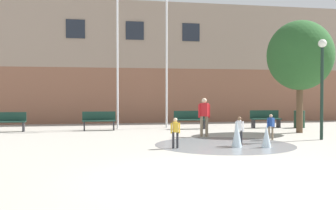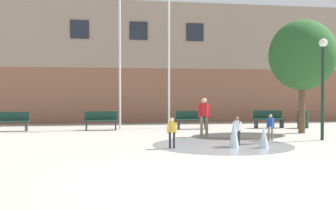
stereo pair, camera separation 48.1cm
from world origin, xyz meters
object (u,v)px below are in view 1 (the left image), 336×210
object	(u,v)px
flagpole_left	(118,38)
trash_can	(299,119)
lamp_post_right_lane	(322,74)
child_in_fountain	(271,125)
park_bench_under_left_flagpole	(8,121)
child_running	(239,129)
street_tree_near_building	(300,56)
child_with_pink_shirt	(175,130)
park_bench_under_right_flagpole	(99,120)
park_bench_near_trashcan	(190,119)
teen_by_trashcan	(204,114)
park_bench_far_right	(265,119)
flagpole_right	(167,43)

from	to	relation	value
flagpole_left	trash_can	size ratio (longest dim) A/B	9.67
lamp_post_right_lane	trash_can	size ratio (longest dim) A/B	4.27
child_in_fountain	park_bench_under_left_flagpole	bearing A→B (deg)	33.25
child_running	park_bench_under_left_flagpole	bearing A→B (deg)	-113.75
trash_can	street_tree_near_building	size ratio (longest dim) A/B	0.18
park_bench_under_left_flagpole	child_with_pink_shirt	world-z (taller)	child_with_pink_shirt
park_bench_under_right_flagpole	child_with_pink_shirt	bearing A→B (deg)	-71.33
park_bench_near_trashcan	child_with_pink_shirt	bearing A→B (deg)	-107.39
park_bench_under_left_flagpole	park_bench_under_right_flagpole	bearing A→B (deg)	-0.70
park_bench_near_trashcan	lamp_post_right_lane	distance (m)	7.06
park_bench_under_left_flagpole	teen_by_trashcan	xyz separation A→B (m)	(8.42, -3.74, 0.45)
park_bench_under_left_flagpole	flagpole_left	xyz separation A→B (m)	(5.16, 0.80, 4.13)
lamp_post_right_lane	trash_can	xyz separation A→B (m)	(1.95, 5.19, -2.07)
park_bench_under_left_flagpole	child_with_pink_shirt	xyz separation A→B (m)	(6.54, -7.01, 0.10)
child_with_pink_shirt	trash_can	distance (m)	10.32
park_bench_under_left_flagpole	lamp_post_right_lane	bearing A→B (deg)	-24.16
child_with_pink_shirt	park_bench_far_right	bearing A→B (deg)	-48.52
park_bench_under_left_flagpole	park_bench_under_right_flagpole	xyz separation A→B (m)	(4.19, -0.05, 0.00)
flagpole_right	child_running	bearing A→B (deg)	-81.81
lamp_post_right_lane	street_tree_near_building	xyz separation A→B (m)	(0.58, 2.70, 0.98)
lamp_post_right_lane	trash_can	world-z (taller)	lamp_post_right_lane
flagpole_right	trash_can	distance (m)	7.97
park_bench_near_trashcan	child_running	distance (m)	6.72
park_bench_far_right	child_in_fountain	distance (m)	5.76
park_bench_under_right_flagpole	park_bench_near_trashcan	size ratio (longest dim) A/B	1.00
lamp_post_right_lane	flagpole_right	bearing A→B (deg)	127.04
teen_by_trashcan	flagpole_left	xyz separation A→B (m)	(-3.26, 4.53, 3.67)
street_tree_near_building	trash_can	bearing A→B (deg)	61.09
park_bench_near_trashcan	lamp_post_right_lane	bearing A→B (deg)	-55.38
child_in_fountain	lamp_post_right_lane	bearing A→B (deg)	-125.29
park_bench_near_trashcan	park_bench_under_right_flagpole	bearing A→B (deg)	179.78
child_in_fountain	lamp_post_right_lane	distance (m)	2.79
park_bench_far_right	street_tree_near_building	xyz separation A→B (m)	(0.37, -2.82, 3.02)
child_running	child_with_pink_shirt	bearing A→B (deg)	-70.41
teen_by_trashcan	street_tree_near_building	bearing A→B (deg)	-137.42
park_bench_under_left_flagpole	child_with_pink_shirt	distance (m)	9.59
trash_can	child_running	bearing A→B (deg)	-132.04
park_bench_near_trashcan	flagpole_right	bearing A→B (deg)	139.46
park_bench_under_right_flagpole	lamp_post_right_lane	bearing A→B (deg)	-33.70
park_bench_under_left_flagpole	teen_by_trashcan	world-z (taller)	teen_by_trashcan
park_bench_far_right	child_running	distance (m)	7.77
park_bench_near_trashcan	park_bench_under_left_flagpole	bearing A→B (deg)	179.55
flagpole_right	street_tree_near_building	distance (m)	6.65
child_running	flagpole_left	world-z (taller)	flagpole_left
park_bench_near_trashcan	park_bench_far_right	distance (m)	4.05
teen_by_trashcan	lamp_post_right_lane	world-z (taller)	lamp_post_right_lane
lamp_post_right_lane	park_bench_under_left_flagpole	bearing A→B (deg)	155.84
lamp_post_right_lane	street_tree_near_building	size ratio (longest dim) A/B	0.76
park_bench_under_left_flagpole	park_bench_far_right	distance (m)	12.77
flagpole_left	street_tree_near_building	bearing A→B (deg)	-25.02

